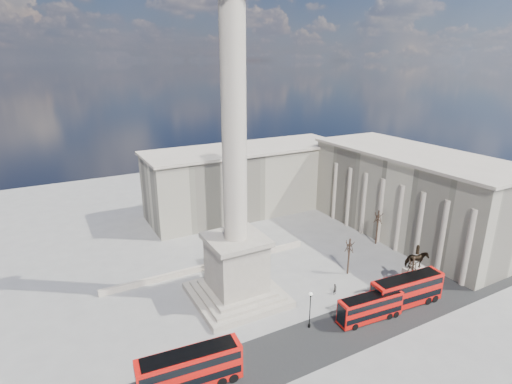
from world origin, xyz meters
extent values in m
plane|color=gray|center=(0.00, 0.00, 0.00)|extent=(180.00, 180.00, 0.00)
cube|color=#272727|center=(5.00, -10.00, 0.00)|extent=(120.00, 9.00, 0.01)
cube|color=#A59A89|center=(0.00, 5.00, 0.50)|extent=(14.00, 14.00, 1.00)
cube|color=#A59A89|center=(0.00, 5.00, 1.25)|extent=(12.00, 12.00, 0.50)
cube|color=#A59A89|center=(0.00, 5.00, 1.75)|extent=(10.00, 10.00, 0.50)
cube|color=#A59A89|center=(0.00, 5.00, 6.00)|extent=(8.00, 8.00, 8.00)
cube|color=#A59A89|center=(0.00, 5.00, 10.40)|extent=(9.00, 9.00, 0.80)
cylinder|color=#C0B39F|center=(0.00, 5.00, 27.80)|extent=(3.60, 3.60, 34.00)
cube|color=#B9AB99|center=(0.00, 16.00, 0.55)|extent=(40.00, 0.60, 1.10)
cube|color=beige|center=(45.00, 10.00, 9.00)|extent=(18.00, 45.00, 18.00)
cube|color=#B9AB99|center=(45.00, 10.00, 18.30)|extent=(19.00, 46.00, 0.60)
cube|color=beige|center=(20.00, 40.00, 8.00)|extent=(50.00, 16.00, 16.00)
cube|color=#B9AB99|center=(20.00, 40.00, 16.30)|extent=(51.00, 17.00, 0.60)
cube|color=red|center=(-13.07, -9.52, 2.65)|extent=(12.48, 3.90, 4.52)
cube|color=black|center=(-13.07, -9.52, 1.84)|extent=(11.99, 3.91, 1.00)
cube|color=black|center=(-13.07, -9.52, 3.85)|extent=(11.99, 3.91, 1.00)
cube|color=black|center=(-13.07, -9.52, 4.94)|extent=(11.23, 3.51, 0.07)
cylinder|color=black|center=(-9.65, -9.83, 0.61)|extent=(1.49, 3.01, 1.23)
cylinder|color=black|center=(-8.18, -9.97, 0.61)|extent=(1.49, 3.01, 1.23)
cube|color=red|center=(14.79, -9.87, 2.22)|extent=(10.45, 3.23, 3.79)
cube|color=black|center=(14.79, -9.87, 1.54)|extent=(10.04, 3.25, 0.84)
cube|color=black|center=(14.79, -9.87, 3.22)|extent=(10.04, 3.25, 0.84)
cube|color=black|center=(14.79, -9.87, 4.14)|extent=(9.40, 2.91, 0.06)
cylinder|color=black|center=(11.41, -9.57, 0.51)|extent=(1.24, 2.54, 1.03)
cylinder|color=black|center=(17.66, -10.12, 0.51)|extent=(1.24, 2.54, 1.03)
cylinder|color=black|center=(18.89, -10.23, 0.51)|extent=(1.24, 2.54, 1.03)
cube|color=red|center=(22.55, -9.69, 2.67)|extent=(12.57, 3.79, 4.56)
cube|color=black|center=(22.55, -9.69, 1.86)|extent=(12.08, 3.81, 1.01)
cube|color=black|center=(22.55, -9.69, 3.88)|extent=(12.08, 3.81, 1.01)
cube|color=black|center=(22.55, -9.69, 4.99)|extent=(11.31, 3.41, 0.07)
cylinder|color=black|center=(18.48, -9.37, 0.62)|extent=(1.47, 3.02, 1.24)
cylinder|color=black|center=(26.01, -9.97, 0.62)|extent=(1.47, 3.02, 1.24)
cylinder|color=black|center=(27.49, -10.09, 0.62)|extent=(1.47, 3.02, 1.24)
cylinder|color=black|center=(5.89, -7.02, 0.22)|extent=(0.39, 0.39, 0.45)
cylinder|color=black|center=(5.89, -7.02, 2.69)|extent=(0.14, 0.14, 5.37)
cylinder|color=black|center=(5.89, -7.02, 5.28)|extent=(0.27, 0.27, 0.27)
sphere|color=silver|center=(5.89, -7.02, 5.60)|extent=(0.50, 0.50, 0.50)
cube|color=#B9AB99|center=(26.19, -7.88, 0.27)|extent=(4.33, 3.25, 0.54)
cube|color=#B9AB99|center=(26.19, -7.88, 2.38)|extent=(3.47, 2.38, 4.77)
imported|color=black|center=(26.19, -7.88, 6.23)|extent=(3.80, 2.79, 2.93)
cylinder|color=black|center=(26.19, -7.88, 7.99)|extent=(0.54, 0.54, 1.30)
sphere|color=black|center=(26.19, -7.88, 8.74)|extent=(0.39, 0.39, 0.39)
cylinder|color=#332319|center=(25.12, -8.26, 3.62)|extent=(0.29, 0.29, 7.23)
cylinder|color=#332319|center=(21.10, 2.29, 3.48)|extent=(0.32, 0.32, 6.95)
cylinder|color=#332319|center=(34.76, 9.17, 3.77)|extent=(0.32, 0.32, 7.53)
imported|color=black|center=(14.75, -1.91, 0.94)|extent=(0.76, 0.58, 1.88)
imported|color=black|center=(31.41, -5.26, 0.87)|extent=(1.07, 1.03, 1.74)
imported|color=black|center=(15.11, -6.21, 0.92)|extent=(1.08, 1.09, 1.85)
camera|label=1|loc=(-24.25, -46.48, 36.95)|focal=28.00mm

